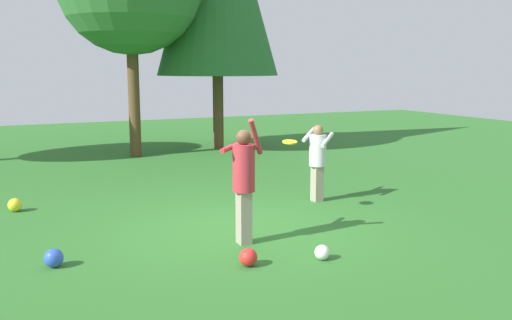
% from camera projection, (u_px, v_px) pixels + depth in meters
% --- Properties ---
extents(ground_plane, '(40.00, 40.00, 0.00)m').
position_uv_depth(ground_plane, '(240.00, 231.00, 9.12)').
color(ground_plane, '#2D6B28').
extents(person_thrower, '(0.69, 0.69, 1.96)m').
position_uv_depth(person_thrower, '(244.00, 176.00, 8.30)').
color(person_thrower, gray).
rests_on(person_thrower, ground_plane).
extents(person_catcher, '(0.71, 0.70, 1.56)m').
position_uv_depth(person_catcher, '(318.00, 156.00, 11.02)').
color(person_catcher, gray).
rests_on(person_catcher, ground_plane).
extents(frisbee, '(0.32, 0.32, 0.06)m').
position_uv_depth(frisbee, '(290.00, 142.00, 9.81)').
color(frisbee, yellow).
extents(ball_white, '(0.22, 0.22, 0.22)m').
position_uv_depth(ball_white, '(322.00, 252.00, 7.74)').
color(ball_white, white).
rests_on(ball_white, ground_plane).
extents(ball_yellow, '(0.26, 0.26, 0.26)m').
position_uv_depth(ball_yellow, '(15.00, 205.00, 10.32)').
color(ball_yellow, yellow).
rests_on(ball_yellow, ground_plane).
extents(ball_red, '(0.25, 0.25, 0.25)m').
position_uv_depth(ball_red, '(248.00, 257.00, 7.49)').
color(ball_red, red).
rests_on(ball_red, ground_plane).
extents(ball_blue, '(0.26, 0.26, 0.26)m').
position_uv_depth(ball_blue, '(54.00, 258.00, 7.45)').
color(ball_blue, blue).
rests_on(ball_blue, ground_plane).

